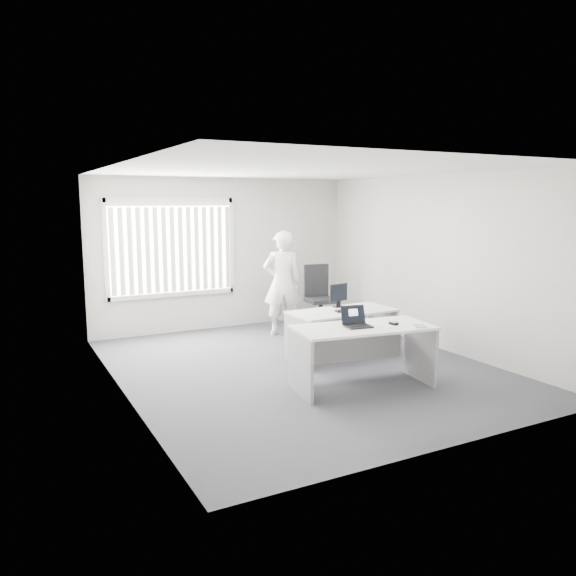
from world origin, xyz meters
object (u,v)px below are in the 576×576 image
office_chair (320,307)px  person (282,283)px  monitor (338,295)px  laptop (358,317)px  desk_far (342,324)px  desk_near (363,343)px

office_chair → person: 1.11m
office_chair → monitor: size_ratio=3.24×
person → laptop: bearing=98.7°
desk_far → desk_near: bearing=-114.5°
office_chair → laptop: bearing=-105.8°
desk_near → person: person is taller
laptop → office_chair: bearing=73.7°
office_chair → laptop: office_chair is taller
person → monitor: (0.18, -1.55, -0.01)m
desk_far → office_chair: bearing=65.3°
desk_near → office_chair: 3.58m
desk_near → monitor: bearing=75.9°
desk_near → desk_far: 1.36m
desk_near → person: 3.13m
office_chair → monitor: (-0.74, -1.79, 0.56)m
laptop → monitor: size_ratio=0.91×
person → office_chair: bearing=-147.6°
desk_near → monitor: (0.61, 1.53, 0.34)m
desk_near → office_chair: bearing=75.6°
desk_near → office_chair: (1.35, 3.31, -0.21)m
desk_far → monitor: (0.10, 0.26, 0.39)m
office_chair → laptop: 3.67m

